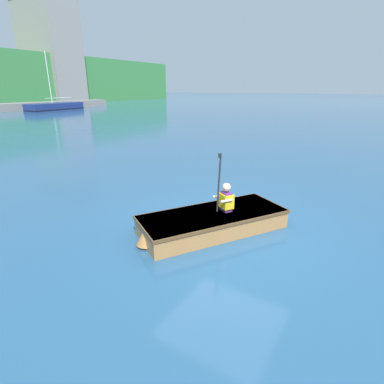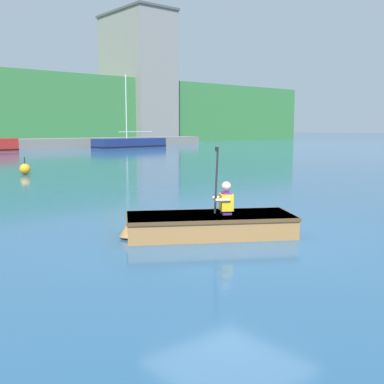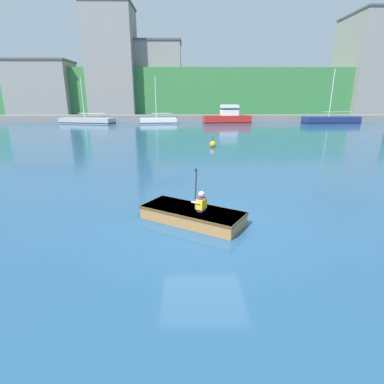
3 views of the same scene
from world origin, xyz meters
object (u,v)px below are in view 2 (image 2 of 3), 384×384
object	(u,v)px
person_paddler	(226,199)
channel_buoy	(25,169)
rowboat_foreground	(207,224)
moored_boat_dock_center_near	(130,143)

from	to	relation	value
person_paddler	channel_buoy	distance (m)	13.53
rowboat_foreground	channel_buoy	size ratio (longest dim) A/B	4.35
person_paddler	channel_buoy	world-z (taller)	person_paddler
moored_boat_dock_center_near	rowboat_foreground	bearing A→B (deg)	-120.30
moored_boat_dock_center_near	person_paddler	world-z (taller)	moored_boat_dock_center_near
moored_boat_dock_center_near	channel_buoy	distance (m)	26.21
moored_boat_dock_center_near	channel_buoy	size ratio (longest dim) A/B	10.61
person_paddler	channel_buoy	bearing A→B (deg)	83.87
channel_buoy	moored_boat_dock_center_near	bearing A→B (deg)	48.23
rowboat_foreground	moored_boat_dock_center_near	bearing A→B (deg)	59.70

